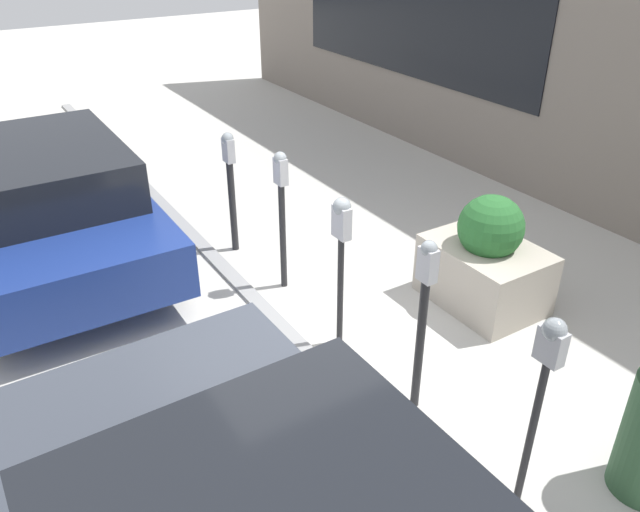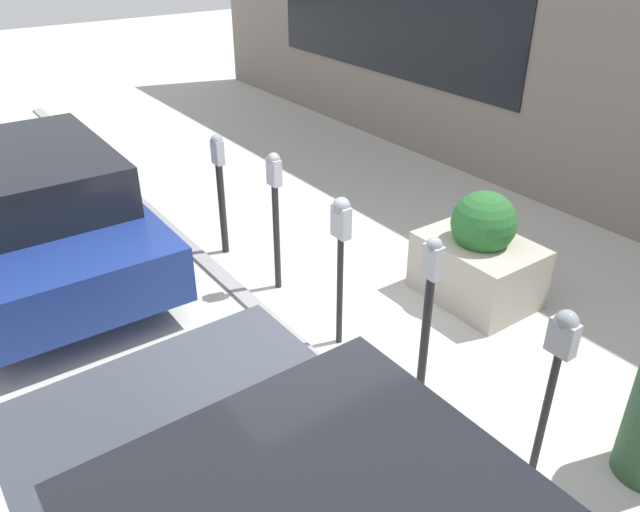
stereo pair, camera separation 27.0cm
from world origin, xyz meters
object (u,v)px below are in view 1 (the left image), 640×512
at_px(planter_box, 486,261).
at_px(parking_meter_middle, 341,239).
at_px(parking_meter_nearest, 545,371).
at_px(parking_meter_second, 424,306).
at_px(parking_meter_farthest, 231,179).
at_px(parking_meter_fourth, 282,201).
at_px(parked_car_middle, 45,201).

bearing_deg(planter_box, parking_meter_middle, 83.26).
xyz_separation_m(parking_meter_nearest, parking_meter_second, (1.09, 0.00, -0.15)).
height_order(parking_meter_middle, parking_meter_farthest, parking_meter_middle).
relative_size(parking_meter_second, parking_meter_farthest, 1.06).
height_order(parking_meter_nearest, planter_box, parking_meter_nearest).
bearing_deg(planter_box, parking_meter_farthest, 34.87).
distance_m(parking_meter_nearest, parking_meter_second, 1.10).
distance_m(parking_meter_fourth, parked_car_middle, 2.71).
distance_m(parking_meter_second, planter_box, 1.82).
distance_m(parking_meter_farthest, planter_box, 2.90).
distance_m(parking_meter_second, parked_car_middle, 4.49).
distance_m(parking_meter_nearest, parking_meter_fourth, 3.25).
bearing_deg(planter_box, parked_car_middle, 47.04).
bearing_deg(parking_meter_farthest, planter_box, -145.13).
bearing_deg(parking_meter_nearest, parking_meter_fourth, 0.13).
distance_m(parking_meter_nearest, parked_car_middle, 5.50).
height_order(parking_meter_nearest, parking_meter_farthest, parking_meter_nearest).
xyz_separation_m(parking_meter_nearest, parking_meter_middle, (2.10, 0.06, -0.02)).
relative_size(parking_meter_fourth, planter_box, 1.28).
bearing_deg(parking_meter_second, parking_meter_fourth, 0.07).
bearing_deg(parking_meter_nearest, planter_box, -38.90).
distance_m(parking_meter_nearest, parking_meter_middle, 2.10).
distance_m(parking_meter_nearest, planter_box, 2.54).
bearing_deg(parking_meter_fourth, planter_box, -130.69).
relative_size(parking_meter_nearest, parked_car_middle, 0.35).
relative_size(parking_meter_second, parked_car_middle, 0.35).
relative_size(parking_meter_nearest, parking_meter_second, 0.99).
relative_size(parking_meter_second, parking_meter_middle, 1.03).
height_order(parking_meter_middle, planter_box, parking_meter_middle).
distance_m(parking_meter_nearest, parking_meter_farthest, 4.27).
height_order(parking_meter_farthest, parked_car_middle, parking_meter_farthest).
bearing_deg(parking_meter_middle, parking_meter_second, -176.83).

